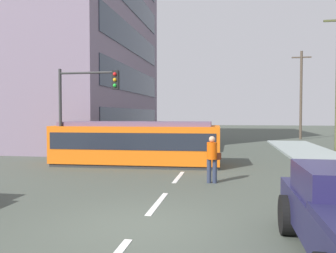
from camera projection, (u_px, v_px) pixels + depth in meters
name	position (u px, v px, depth m)	size (l,w,h in m)	color
ground_plane	(190.00, 163.00, 17.36)	(120.00, 120.00, 0.00)	#454C42
lane_stripe_1	(158.00, 203.00, 9.49)	(0.16, 2.40, 0.01)	silver
lane_stripe_2	(179.00, 177.00, 13.42)	(0.16, 2.40, 0.01)	silver
lane_stripe_3	(199.00, 152.00, 22.15)	(0.16, 2.40, 0.01)	silver
lane_stripe_4	(205.00, 144.00, 28.05)	(0.16, 2.40, 0.01)	silver
corner_building	(36.00, 10.00, 29.22)	(17.26, 17.96, 22.40)	slate
streetcar_tram	(137.00, 142.00, 16.63)	(8.00, 2.82, 2.09)	orange
city_bus	(182.00, 134.00, 23.64)	(2.58, 5.93, 1.89)	#B1A4AC
pedestrian_crossing	(212.00, 157.00, 12.25)	(0.51, 0.36, 1.67)	#293046
parked_sedan_mid	(104.00, 144.00, 21.09)	(1.96, 4.15, 1.19)	#346137
traffic_light_mast	(85.00, 98.00, 15.69)	(2.88, 0.33, 4.52)	#333333
utility_pole_far	(301.00, 93.00, 33.27)	(1.80, 0.24, 8.48)	#4E4134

